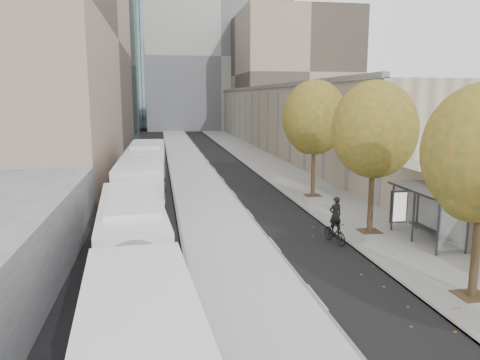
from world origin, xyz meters
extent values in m
cube|color=#AEAEAE|center=(-3.88, 35.00, 0.07)|extent=(4.25, 150.00, 0.15)
cube|color=gray|center=(4.12, 35.00, 0.04)|extent=(4.75, 150.00, 0.08)
cube|color=gray|center=(15.50, 64.00, 4.00)|extent=(18.00, 92.00, 8.00)
cube|color=#9E9B91|center=(6.00, 96.00, 15.00)|extent=(30.00, 18.00, 30.00)
cube|color=#383A3F|center=(5.50, 11.00, 2.56)|extent=(1.90, 4.40, 0.10)
cylinder|color=#383A3F|center=(4.80, 9.00, 1.28)|extent=(0.10, 0.10, 2.40)
cube|color=silver|center=(6.22, 11.00, 1.33)|extent=(0.04, 4.00, 2.10)
cylinder|color=black|center=(3.60, 5.00, 1.63)|extent=(0.28, 0.28, 3.11)
cylinder|color=black|center=(3.60, 13.00, 1.70)|extent=(0.28, 0.28, 3.24)
sphere|color=#38551C|center=(3.60, 13.00, 5.26)|extent=(4.20, 4.20, 4.20)
cylinder|color=black|center=(3.60, 22.00, 1.77)|extent=(0.28, 0.28, 3.38)
sphere|color=#38551C|center=(3.60, 22.00, 5.48)|extent=(4.40, 4.40, 4.40)
cube|color=silver|center=(-7.76, 6.06, 1.38)|extent=(3.55, 16.73, 2.77)
cube|color=black|center=(-7.76, 6.06, 1.89)|extent=(3.56, 16.07, 0.96)
cube|color=silver|center=(-7.88, 24.69, 1.56)|extent=(2.99, 18.70, 3.11)
cube|color=black|center=(-7.88, 24.69, 2.13)|extent=(3.04, 17.96, 1.08)
cube|color=#008162|center=(-7.88, 15.39, 1.19)|extent=(1.97, 0.09, 1.20)
imported|color=black|center=(1.21, 11.67, 0.53)|extent=(0.84, 1.82, 1.06)
imported|color=black|center=(1.21, 11.67, 1.36)|extent=(0.72, 0.55, 1.77)
sphere|color=#538939|center=(1.21, 11.67, 2.03)|extent=(0.27, 0.27, 0.27)
imported|color=silver|center=(-7.13, 52.32, 0.62)|extent=(1.71, 3.73, 1.24)
camera|label=1|loc=(-6.88, -8.56, 6.81)|focal=35.00mm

